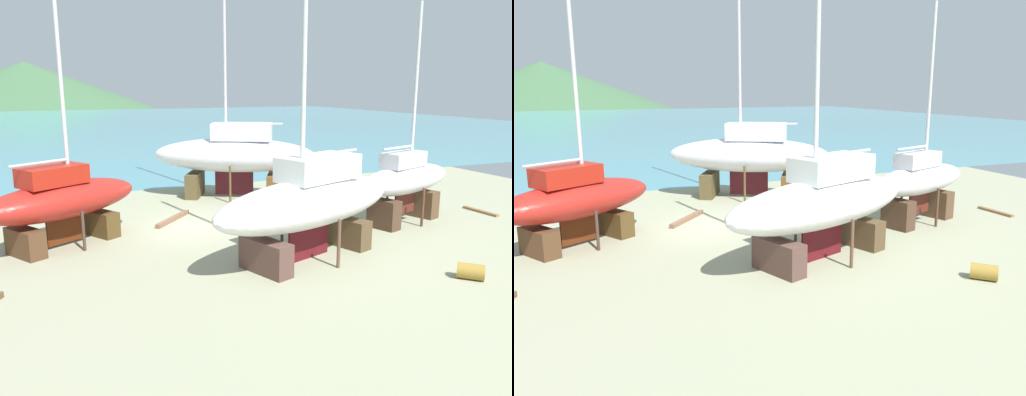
% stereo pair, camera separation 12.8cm
% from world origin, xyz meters
% --- Properties ---
extents(ground_plane, '(47.15, 47.15, 0.00)m').
position_xyz_m(ground_plane, '(0.00, -2.58, 0.00)').
color(ground_plane, '#999B7C').
extents(sea_water, '(143.81, 109.68, 0.01)m').
position_xyz_m(sea_water, '(0.00, 64.05, 0.00)').
color(sea_water, teal).
rests_on(sea_water, ground).
extents(headland_hill, '(155.32, 155.32, 28.61)m').
position_xyz_m(headland_hill, '(-10.49, 173.69, 0.00)').
color(headland_hill, '#406642').
rests_on(headland_hill, ground).
extents(sailboat_far_slipway, '(6.84, 5.34, 11.58)m').
position_xyz_m(sailboat_far_slipway, '(-5.14, -0.50, 1.84)').
color(sailboat_far_slipway, '#4D391B').
rests_on(sailboat_far_slipway, ground).
extents(sailboat_large_starboard, '(6.52, 3.62, 9.74)m').
position_xyz_m(sailboat_large_starboard, '(9.47, -2.81, 1.95)').
color(sailboat_large_starboard, brown).
rests_on(sailboat_large_starboard, ground).
extents(sailboat_mid_port, '(9.03, 5.32, 14.53)m').
position_xyz_m(sailboat_mid_port, '(3.07, -5.52, 2.14)').
color(sailboat_mid_port, brown).
rests_on(sailboat_mid_port, ground).
extents(sailboat_small_center, '(9.26, 6.70, 16.43)m').
position_xyz_m(sailboat_small_center, '(4.15, 5.28, 2.44)').
color(sailboat_small_center, brown).
rests_on(sailboat_small_center, ground).
extents(barrel_tipped_center, '(0.96, 0.97, 0.52)m').
position_xyz_m(barrel_tipped_center, '(6.94, -9.41, 0.26)').
color(barrel_tipped_center, olive).
rests_on(barrel_tipped_center, ground).
extents(barrel_rust_mid, '(0.86, 0.86, 0.75)m').
position_xyz_m(barrel_rust_mid, '(12.39, -0.74, 0.38)').
color(barrel_rust_mid, navy).
rests_on(barrel_rust_mid, ground).
extents(timber_plank_near, '(2.09, 2.33, 0.19)m').
position_xyz_m(timber_plank_near, '(-0.34, 1.54, 0.10)').
color(timber_plank_near, brown).
rests_on(timber_plank_near, ground).
extents(timber_short_cross, '(0.29, 2.07, 0.11)m').
position_xyz_m(timber_short_cross, '(14.25, -2.79, 0.06)').
color(timber_short_cross, brown).
rests_on(timber_short_cross, ground).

